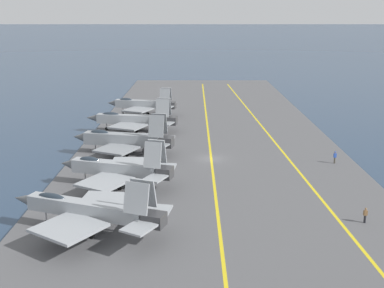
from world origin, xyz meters
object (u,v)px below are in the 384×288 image
parked_jet_nearest (89,209)px  parked_jet_third (124,139)px  parked_jet_second (117,168)px  crew_blue_vest (335,157)px  crew_brown_vest (365,215)px  parked_jet_fifth (143,104)px  parked_jet_fourth (133,119)px

parked_jet_nearest → parked_jet_third: (28.23, 0.54, -0.20)m
parked_jet_nearest → parked_jet_second: 13.51m
parked_jet_second → parked_jet_nearest: bearing=177.0°
crew_blue_vest → parked_jet_second: bearing=108.2°
parked_jet_second → crew_brown_vest: size_ratio=9.07×
parked_jet_fifth → parked_jet_third: bearing=-179.9°
parked_jet_third → parked_jet_fourth: parked_jet_third is taller
parked_jet_nearest → crew_brown_vest: parked_jet_nearest is taller
parked_jet_nearest → parked_jet_third: bearing=1.1°
parked_jet_second → parked_jet_fifth: bearing=1.7°
parked_jet_second → parked_jet_fourth: bearing=3.2°
parked_jet_second → parked_jet_fourth: (29.79, 1.67, -0.14)m
parked_jet_third → parked_jet_nearest: bearing=-178.9°
parked_jet_fifth → crew_blue_vest: (-33.70, -31.71, -1.56)m
parked_jet_second → parked_jet_fourth: size_ratio=0.88×
parked_jet_second → parked_jet_third: parked_jet_third is taller
parked_jet_fifth → crew_blue_vest: 46.30m
parked_jet_second → parked_jet_third: bearing=4.8°
parked_jet_fourth → crew_blue_vest: bearing=-121.7°
parked_jet_third → crew_blue_vest: (-4.73, -31.64, -1.36)m
parked_jet_third → parked_jet_fourth: size_ratio=0.94×
parked_jet_fourth → parked_jet_fifth: parked_jet_fourth is taller
parked_jet_third → crew_brown_vest: size_ratio=9.70×
parked_jet_nearest → crew_brown_vest: (2.64, -28.41, -1.63)m
parked_jet_fourth → crew_blue_vest: size_ratio=9.56×
parked_jet_second → crew_blue_vest: 32.03m
parked_jet_second → parked_jet_fourth: 29.84m
parked_jet_nearest → parked_jet_fourth: (43.29, 0.96, -0.27)m
parked_jet_nearest → parked_jet_fifth: parked_jet_nearest is taller
parked_jet_third → crew_blue_vest: bearing=-98.5°
crew_brown_vest → crew_blue_vest: size_ratio=0.93×
crew_brown_vest → parked_jet_second: bearing=68.6°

